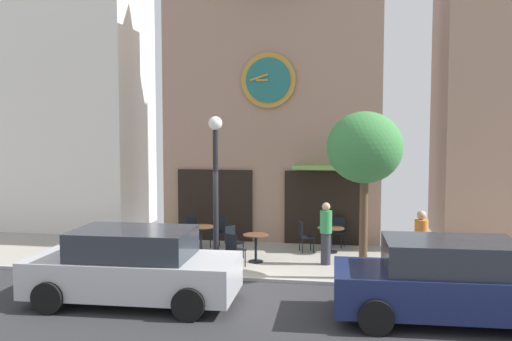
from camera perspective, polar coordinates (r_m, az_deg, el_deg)
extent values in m
cube|color=#9E998E|center=(15.71, -0.17, -9.10)|extent=(26.16, 4.59, 0.05)
cube|color=#2D2D30|center=(10.60, -5.64, -15.85)|extent=(26.16, 6.34, 0.05)
cube|color=#A8A5A0|center=(13.54, -1.91, -11.04)|extent=(26.16, 0.12, 0.08)
cube|color=#9E7A66|center=(18.58, 1.82, 6.14)|extent=(7.01, 2.10, 8.42)
cylinder|color=#B7842D|center=(17.54, 1.30, 9.25)|extent=(1.72, 0.10, 1.72)
cylinder|color=#1E6660|center=(17.48, 1.26, 9.27)|extent=(1.41, 0.04, 1.41)
cube|color=#B7842D|center=(17.47, 0.61, 9.28)|extent=(0.39, 0.03, 0.07)
cube|color=#B7842D|center=(17.50, 0.30, 9.56)|extent=(0.59, 0.03, 0.24)
cube|color=black|center=(18.02, -4.24, -3.57)|extent=(2.45, 0.10, 2.30)
cube|color=black|center=(17.49, 6.98, -3.83)|extent=(2.45, 0.10, 2.30)
cube|color=#72A84C|center=(17.04, 7.67, 0.34)|extent=(2.24, 0.90, 0.12)
cube|color=silver|center=(22.02, -19.09, 12.89)|extent=(5.66, 3.45, 13.97)
cylinder|color=black|center=(14.66, -4.13, -9.27)|extent=(0.32, 0.32, 0.36)
cylinder|color=black|center=(14.37, -4.16, -3.02)|extent=(0.14, 0.14, 3.58)
sphere|color=white|center=(14.25, -4.21, 4.87)|extent=(0.36, 0.36, 0.36)
cylinder|color=brown|center=(13.67, 10.99, -5.67)|extent=(0.20, 0.20, 2.55)
ellipsoid|color=#3D8442|center=(13.47, 11.11, 2.35)|extent=(1.81, 1.63, 1.72)
cylinder|color=black|center=(16.48, -5.67, -7.06)|extent=(0.07, 0.07, 0.75)
cylinder|color=black|center=(16.55, -5.66, -8.29)|extent=(0.40, 0.40, 0.03)
cylinder|color=brown|center=(16.41, -5.68, -5.76)|extent=(0.78, 0.78, 0.03)
cylinder|color=black|center=(15.21, -0.02, -8.02)|extent=(0.07, 0.07, 0.75)
cylinder|color=black|center=(15.29, -0.02, -9.33)|extent=(0.40, 0.40, 0.03)
cylinder|color=brown|center=(15.13, -0.02, -6.64)|extent=(0.69, 0.69, 0.03)
cylinder|color=black|center=(16.49, 7.69, -7.12)|extent=(0.07, 0.07, 0.72)
cylinder|color=black|center=(16.56, 7.68, -8.30)|extent=(0.40, 0.40, 0.03)
cylinder|color=brown|center=(16.42, 7.70, -5.89)|extent=(0.78, 0.78, 0.03)
cube|color=black|center=(17.21, -6.45, -6.33)|extent=(0.56, 0.56, 0.04)
cube|color=black|center=(17.33, -6.70, -5.50)|extent=(0.31, 0.28, 0.45)
cylinder|color=black|center=(17.03, -6.73, -7.21)|extent=(0.03, 0.03, 0.45)
cylinder|color=black|center=(17.17, -5.68, -7.11)|extent=(0.03, 0.03, 0.45)
cylinder|color=black|center=(17.33, -7.19, -7.01)|extent=(0.03, 0.03, 0.45)
cylinder|color=black|center=(17.47, -6.16, -6.91)|extent=(0.03, 0.03, 0.45)
cube|color=black|center=(14.67, -2.07, -8.17)|extent=(0.55, 0.55, 0.04)
cube|color=black|center=(14.50, -2.58, -7.41)|extent=(0.34, 0.24, 0.45)
cylinder|color=black|center=(14.73, -1.12, -9.02)|extent=(0.03, 0.03, 0.45)
cylinder|color=black|center=(14.96, -2.08, -8.81)|extent=(0.03, 0.03, 0.45)
cylinder|color=black|center=(14.49, -2.06, -9.25)|extent=(0.03, 0.03, 0.45)
cylinder|color=black|center=(14.73, -3.02, -9.03)|extent=(0.03, 0.03, 0.45)
cube|color=black|center=(17.22, 8.37, -6.34)|extent=(0.49, 0.49, 0.04)
cube|color=black|center=(17.35, 8.55, -5.50)|extent=(0.38, 0.14, 0.45)
cylinder|color=black|center=(17.15, 7.65, -7.14)|extent=(0.03, 0.03, 0.45)
cylinder|color=black|center=(17.06, 8.75, -7.21)|extent=(0.03, 0.03, 0.45)
cylinder|color=black|center=(17.47, 7.98, -6.93)|extent=(0.03, 0.03, 0.45)
cylinder|color=black|center=(17.38, 9.06, -7.00)|extent=(0.03, 0.03, 0.45)
cube|color=black|center=(15.60, -2.21, -7.42)|extent=(0.55, 0.55, 0.04)
cube|color=black|center=(15.68, -2.69, -6.52)|extent=(0.23, 0.34, 0.45)
cylinder|color=black|center=(15.41, -2.20, -8.42)|extent=(0.03, 0.03, 0.45)
cylinder|color=black|center=(15.65, -1.32, -8.22)|extent=(0.03, 0.03, 0.45)
cylinder|color=black|center=(15.64, -3.10, -8.23)|extent=(0.03, 0.03, 0.45)
cylinder|color=black|center=(15.88, -2.23, -8.04)|extent=(0.03, 0.03, 0.45)
cube|color=black|center=(16.48, 5.22, -6.80)|extent=(0.51, 0.51, 0.04)
cube|color=black|center=(16.39, 4.62, -6.05)|extent=(0.17, 0.37, 0.45)
cylinder|color=black|center=(16.40, 5.95, -7.65)|extent=(0.03, 0.03, 0.45)
cylinder|color=black|center=(16.72, 5.63, -7.42)|extent=(0.03, 0.03, 0.45)
cylinder|color=black|center=(16.32, 4.79, -7.71)|extent=(0.03, 0.03, 0.45)
cylinder|color=black|center=(16.64, 4.49, -7.47)|extent=(0.03, 0.03, 0.45)
cube|color=black|center=(16.96, -3.92, -6.47)|extent=(0.56, 0.56, 0.04)
cube|color=black|center=(17.03, -3.43, -5.65)|extent=(0.32, 0.28, 0.45)
cylinder|color=black|center=(17.04, -4.72, -7.19)|extent=(0.03, 0.03, 0.45)
cylinder|color=black|center=(16.77, -4.05, -7.37)|extent=(0.03, 0.03, 0.45)
cylinder|color=black|center=(17.24, -3.79, -7.05)|extent=(0.03, 0.03, 0.45)
cylinder|color=black|center=(16.97, -3.11, -7.23)|extent=(0.03, 0.03, 0.45)
cylinder|color=#2D2D38|center=(15.05, 7.18, -7.98)|extent=(0.35, 0.35, 0.85)
cylinder|color=#338C4C|center=(14.91, 7.21, -5.26)|extent=(0.44, 0.44, 0.60)
sphere|color=tan|center=(14.85, 7.22, -3.70)|extent=(0.22, 0.22, 0.22)
cylinder|color=#2D2D38|center=(14.08, 16.57, -9.00)|extent=(0.31, 0.31, 0.85)
cylinder|color=orange|center=(13.93, 16.64, -6.09)|extent=(0.39, 0.39, 0.60)
sphere|color=tan|center=(13.86, 16.67, -4.43)|extent=(0.22, 0.22, 0.22)
cube|color=#B7BABF|center=(12.00, -12.47, -10.42)|extent=(4.35, 1.93, 0.75)
cube|color=#262B33|center=(11.85, -12.52, -7.35)|extent=(2.46, 1.66, 0.60)
cylinder|color=black|center=(10.83, -6.95, -13.50)|extent=(0.65, 0.24, 0.64)
cylinder|color=black|center=(12.50, -4.74, -11.03)|extent=(0.65, 0.24, 0.64)
cylinder|color=black|center=(11.87, -20.60, -12.14)|extent=(0.65, 0.24, 0.64)
cylinder|color=black|center=(13.41, -16.83, -10.14)|extent=(0.65, 0.24, 0.64)
cube|color=navy|center=(11.26, 19.26, -11.54)|extent=(4.37, 1.97, 0.75)
cube|color=#262B33|center=(11.10, 19.35, -8.29)|extent=(2.47, 1.68, 0.60)
cylinder|color=black|center=(10.30, 12.23, -14.52)|extent=(0.65, 0.24, 0.64)
cylinder|color=black|center=(12.01, 11.57, -11.75)|extent=(0.65, 0.24, 0.64)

